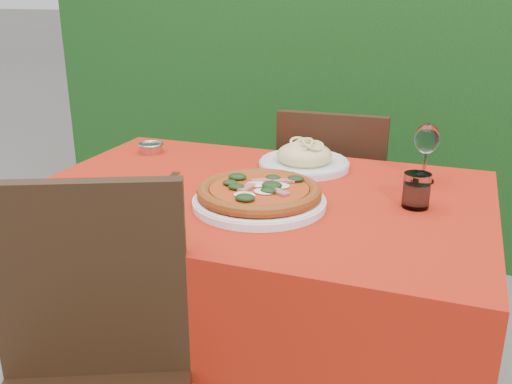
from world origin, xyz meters
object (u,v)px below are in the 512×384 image
(water_glass, at_px, (416,192))
(wine_glass, at_px, (427,141))
(chair_far, at_px, (333,204))
(chair_near, at_px, (88,375))
(pasta_plate, at_px, (304,159))
(steel_ramekin, at_px, (151,148))
(pizza_plate, at_px, (259,195))
(fork, at_px, (166,184))

(water_glass, height_order, wine_glass, wine_glass)
(chair_far, height_order, water_glass, chair_far)
(chair_near, bearing_deg, pasta_plate, 51.52)
(chair_far, height_order, steel_ramekin, chair_far)
(pasta_plate, distance_m, steel_ramekin, 0.54)
(pizza_plate, bearing_deg, pasta_plate, 87.00)
(pizza_plate, relative_size, steel_ramekin, 4.61)
(chair_near, relative_size, pizza_plate, 2.54)
(pasta_plate, bearing_deg, chair_near, -104.19)
(pizza_plate, bearing_deg, fork, 167.77)
(water_glass, relative_size, fork, 0.45)
(wine_glass, height_order, fork, wine_glass)
(chair_far, bearing_deg, fork, 59.92)
(chair_near, bearing_deg, wine_glass, 31.23)
(fork, bearing_deg, pizza_plate, -24.11)
(pasta_plate, height_order, water_glass, water_glass)
(chair_far, distance_m, wine_glass, 0.63)
(water_glass, height_order, steel_ramekin, water_glass)
(chair_far, bearing_deg, wine_glass, 130.27)
(chair_far, height_order, pizza_plate, chair_far)
(pizza_plate, xyz_separation_m, wine_glass, (0.38, 0.35, 0.09))
(pizza_plate, distance_m, water_glass, 0.40)
(chair_far, distance_m, steel_ramekin, 0.72)
(chair_near, height_order, steel_ramekin, chair_near)
(chair_near, xyz_separation_m, fork, (-0.11, 0.56, 0.23))
(wine_glass, bearing_deg, steel_ramekin, 179.78)
(pasta_plate, height_order, wine_glass, wine_glass)
(chair_far, xyz_separation_m, pizza_plate, (-0.04, -0.72, 0.28))
(chair_far, relative_size, wine_glass, 5.03)
(chair_near, xyz_separation_m, chair_far, (0.24, 1.22, -0.03))
(chair_near, relative_size, fork, 4.53)
(chair_far, height_order, pasta_plate, chair_far)
(water_glass, relative_size, steel_ramekin, 1.16)
(water_glass, relative_size, wine_glass, 0.53)
(chair_near, height_order, water_glass, chair_near)
(fork, bearing_deg, steel_ramekin, 114.76)
(chair_near, distance_m, water_glass, 0.89)
(wine_glass, bearing_deg, chair_near, -124.48)
(pizza_plate, distance_m, fork, 0.32)
(pizza_plate, relative_size, pasta_plate, 1.28)
(steel_ramekin, bearing_deg, wine_glass, -0.22)
(chair_near, relative_size, water_glass, 10.06)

